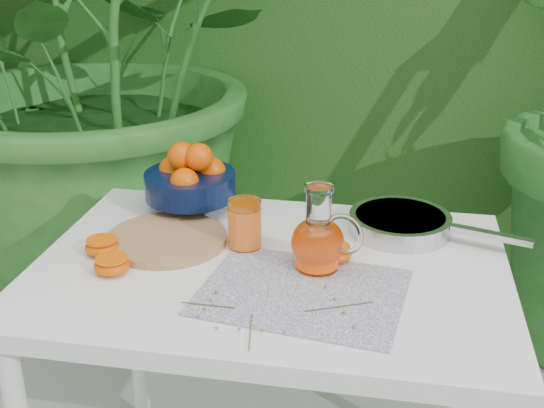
% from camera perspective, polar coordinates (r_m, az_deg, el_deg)
% --- Properties ---
extents(potted_plant_left, '(2.42, 2.42, 2.00)m').
position_cam_1_polar(potted_plant_left, '(2.61, -13.60, 12.78)').
color(potted_plant_left, '#296020').
rests_on(potted_plant_left, ground).
extents(white_table, '(1.00, 0.70, 0.75)m').
position_cam_1_polar(white_table, '(1.49, -0.14, -7.79)').
color(white_table, white).
rests_on(white_table, ground).
extents(placemat, '(0.43, 0.35, 0.00)m').
position_cam_1_polar(placemat, '(1.35, 2.56, -7.36)').
color(placemat, '#0B113F').
rests_on(placemat, white_table).
extents(cutting_board, '(0.32, 0.32, 0.02)m').
position_cam_1_polar(cutting_board, '(1.56, -8.79, -2.91)').
color(cutting_board, '#AE784E').
rests_on(cutting_board, white_table).
extents(fruit_bowl, '(0.24, 0.24, 0.18)m').
position_cam_1_polar(fruit_bowl, '(1.70, -6.84, 2.10)').
color(fruit_bowl, black).
rests_on(fruit_bowl, white_table).
extents(juice_pitcher, '(0.17, 0.14, 0.18)m').
position_cam_1_polar(juice_pitcher, '(1.41, 3.92, -3.04)').
color(juice_pitcher, white).
rests_on(juice_pitcher, white_table).
extents(juice_tumbler, '(0.09, 0.09, 0.11)m').
position_cam_1_polar(juice_tumbler, '(1.50, -2.29, -1.74)').
color(juice_tumbler, white).
rests_on(juice_tumbler, white_table).
extents(saute_pan, '(0.43, 0.30, 0.04)m').
position_cam_1_polar(saute_pan, '(1.61, 10.77, -1.54)').
color(saute_pan, '#B4B4B9').
rests_on(saute_pan, white_table).
extents(orange_halves, '(0.60, 0.24, 0.04)m').
position_cam_1_polar(orange_halves, '(1.47, -7.45, -4.21)').
color(orange_halves, '#F14C02').
rests_on(orange_halves, white_table).
extents(thyme_sprigs, '(0.36, 0.24, 0.01)m').
position_cam_1_polar(thyme_sprigs, '(1.27, -0.26, -9.11)').
color(thyme_sprigs, brown).
rests_on(thyme_sprigs, white_table).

